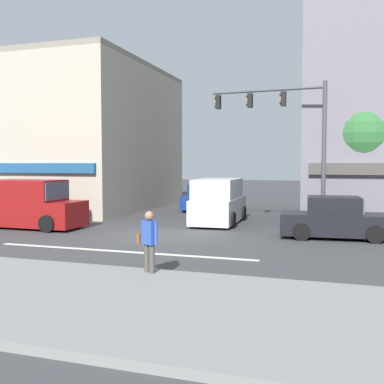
{
  "coord_description": "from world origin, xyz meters",
  "views": [
    {
      "loc": [
        6.59,
        -16.39,
        2.83
      ],
      "look_at": [
        0.67,
        2.0,
        1.6
      ],
      "focal_mm": 42.0,
      "sensor_mm": 36.0,
      "label": 1
    }
  ],
  "objects": [
    {
      "name": "sedan_crossing_center",
      "position": [
        6.6,
        1.32,
        0.71
      ],
      "size": [
        4.21,
        2.11,
        1.58
      ],
      "color": "black",
      "rests_on": "ground"
    },
    {
      "name": "sedan_crossing_leftbound",
      "position": [
        -1.01,
        9.79,
        0.71
      ],
      "size": [
        2.06,
        4.19,
        1.58
      ],
      "color": "navy",
      "rests_on": "ground"
    },
    {
      "name": "lane_marking_stripe",
      "position": [
        0.0,
        -3.5,
        0.0
      ],
      "size": [
        9.0,
        0.24,
        0.01
      ],
      "primitive_type": "cube",
      "color": "silver",
      "rests_on": "ground"
    },
    {
      "name": "traffic_light_mast",
      "position": [
        4.78,
        2.98,
        4.3
      ],
      "size": [
        4.89,
        0.44,
        6.2
      ],
      "color": "#47474C",
      "rests_on": "ground"
    },
    {
      "name": "van_waiting_far",
      "position": [
        -6.19,
        0.1,
        1.01
      ],
      "size": [
        4.62,
        2.07,
        2.11
      ],
      "color": "maroon",
      "rests_on": "ground"
    },
    {
      "name": "pedestrian_foreground_with_bag",
      "position": [
        2.25,
        -6.37,
        0.95
      ],
      "size": [
        0.65,
        0.5,
        1.67
      ],
      "color": "#4C4742",
      "rests_on": "ground"
    },
    {
      "name": "building_left_block",
      "position": [
        -10.49,
        8.9,
        4.43
      ],
      "size": [
        12.52,
        12.09,
        8.87
      ],
      "color": "#B7AD99",
      "rests_on": "ground"
    },
    {
      "name": "sidewalk_curb",
      "position": [
        0.0,
        -8.5,
        0.08
      ],
      "size": [
        40.0,
        5.0,
        0.16
      ],
      "primitive_type": "cube",
      "color": "gray",
      "rests_on": "ground"
    },
    {
      "name": "van_crossing_rightbound",
      "position": [
        1.33,
        4.03,
        1.01
      ],
      "size": [
        2.16,
        4.66,
        2.11
      ],
      "color": "silver",
      "rests_on": "ground"
    },
    {
      "name": "ground_plane",
      "position": [
        0.0,
        0.0,
        0.0
      ],
      "size": [
        120.0,
        120.0,
        0.0
      ],
      "primitive_type": "plane",
      "color": "#3D3D3F"
    },
    {
      "name": "utility_pole_near_left",
      "position": [
        -8.42,
        3.89,
        4.18
      ],
      "size": [
        1.4,
        0.22,
        8.06
      ],
      "color": "brown",
      "rests_on": "ground"
    },
    {
      "name": "street_tree",
      "position": [
        7.67,
        5.19,
        4.11
      ],
      "size": [
        3.32,
        3.32,
        5.8
      ],
      "color": "#4C3823",
      "rests_on": "ground"
    }
  ]
}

